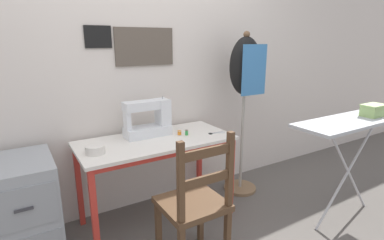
{
  "coord_description": "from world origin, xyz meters",
  "views": [
    {
      "loc": [
        -0.92,
        -1.78,
        1.46
      ],
      "look_at": [
        0.32,
        0.26,
        0.82
      ],
      "focal_mm": 28.0,
      "sensor_mm": 36.0,
      "label": 1
    }
  ],
  "objects_px": {
    "fabric_bowl": "(95,149)",
    "storage_box": "(373,110)",
    "dress_form": "(245,77)",
    "thread_spool_mid_table": "(187,133)",
    "filing_cabinet": "(25,212)",
    "thread_spool_near_machine": "(179,133)",
    "ironing_board": "(355,125)",
    "sewing_machine": "(150,119)",
    "wooden_chair": "(195,205)",
    "scissors": "(214,133)"
  },
  "relations": [
    {
      "from": "scissors",
      "to": "dress_form",
      "type": "height_order",
      "value": "dress_form"
    },
    {
      "from": "thread_spool_mid_table",
      "to": "fabric_bowl",
      "type": "bearing_deg",
      "value": -178.05
    },
    {
      "from": "ironing_board",
      "to": "scissors",
      "type": "bearing_deg",
      "value": 141.46
    },
    {
      "from": "sewing_machine",
      "to": "scissors",
      "type": "height_order",
      "value": "sewing_machine"
    },
    {
      "from": "thread_spool_mid_table",
      "to": "ironing_board",
      "type": "bearing_deg",
      "value": -34.97
    },
    {
      "from": "fabric_bowl",
      "to": "dress_form",
      "type": "distance_m",
      "value": 1.47
    },
    {
      "from": "dress_form",
      "to": "storage_box",
      "type": "bearing_deg",
      "value": -54.04
    },
    {
      "from": "scissors",
      "to": "thread_spool_mid_table",
      "type": "xyz_separation_m",
      "value": [
        -0.23,
        0.07,
        0.02
      ]
    },
    {
      "from": "sewing_machine",
      "to": "wooden_chair",
      "type": "xyz_separation_m",
      "value": [
        -0.03,
        -0.74,
        -0.4
      ]
    },
    {
      "from": "thread_spool_near_machine",
      "to": "filing_cabinet",
      "type": "bearing_deg",
      "value": 179.47
    },
    {
      "from": "filing_cabinet",
      "to": "thread_spool_near_machine",
      "type": "bearing_deg",
      "value": -0.53
    },
    {
      "from": "scissors",
      "to": "storage_box",
      "type": "relative_size",
      "value": 0.75
    },
    {
      "from": "thread_spool_near_machine",
      "to": "sewing_machine",
      "type": "bearing_deg",
      "value": 150.78
    },
    {
      "from": "fabric_bowl",
      "to": "dress_form",
      "type": "xyz_separation_m",
      "value": [
        1.41,
        0.1,
        0.4
      ]
    },
    {
      "from": "sewing_machine",
      "to": "filing_cabinet",
      "type": "bearing_deg",
      "value": -173.69
    },
    {
      "from": "dress_form",
      "to": "thread_spool_mid_table",
      "type": "bearing_deg",
      "value": -173.69
    },
    {
      "from": "fabric_bowl",
      "to": "scissors",
      "type": "height_order",
      "value": "fabric_bowl"
    },
    {
      "from": "wooden_chair",
      "to": "storage_box",
      "type": "relative_size",
      "value": 4.71
    },
    {
      "from": "dress_form",
      "to": "fabric_bowl",
      "type": "bearing_deg",
      "value": -175.99
    },
    {
      "from": "wooden_chair",
      "to": "filing_cabinet",
      "type": "bearing_deg",
      "value": 145.76
    },
    {
      "from": "wooden_chair",
      "to": "ironing_board",
      "type": "bearing_deg",
      "value": -7.37
    },
    {
      "from": "thread_spool_mid_table",
      "to": "filing_cabinet",
      "type": "bearing_deg",
      "value": 177.67
    },
    {
      "from": "storage_box",
      "to": "thread_spool_near_machine",
      "type": "bearing_deg",
      "value": 148.42
    },
    {
      "from": "thread_spool_near_machine",
      "to": "storage_box",
      "type": "height_order",
      "value": "storage_box"
    },
    {
      "from": "wooden_chair",
      "to": "filing_cabinet",
      "type": "xyz_separation_m",
      "value": [
        -0.93,
        0.63,
        -0.09
      ]
    },
    {
      "from": "thread_spool_mid_table",
      "to": "dress_form",
      "type": "xyz_separation_m",
      "value": [
        0.67,
        0.07,
        0.41
      ]
    },
    {
      "from": "filing_cabinet",
      "to": "ironing_board",
      "type": "distance_m",
      "value": 2.48
    },
    {
      "from": "thread_spool_near_machine",
      "to": "wooden_chair",
      "type": "height_order",
      "value": "wooden_chair"
    },
    {
      "from": "thread_spool_mid_table",
      "to": "wooden_chair",
      "type": "relative_size",
      "value": 0.05
    },
    {
      "from": "wooden_chair",
      "to": "dress_form",
      "type": "relative_size",
      "value": 0.61
    },
    {
      "from": "sewing_machine",
      "to": "thread_spool_mid_table",
      "type": "xyz_separation_m",
      "value": [
        0.25,
        -0.16,
        -0.12
      ]
    },
    {
      "from": "sewing_machine",
      "to": "dress_form",
      "type": "bearing_deg",
      "value": -5.05
    },
    {
      "from": "thread_spool_mid_table",
      "to": "wooden_chair",
      "type": "xyz_separation_m",
      "value": [
        -0.28,
        -0.58,
        -0.28
      ]
    },
    {
      "from": "fabric_bowl",
      "to": "wooden_chair",
      "type": "bearing_deg",
      "value": -50.41
    },
    {
      "from": "sewing_machine",
      "to": "fabric_bowl",
      "type": "height_order",
      "value": "sewing_machine"
    },
    {
      "from": "fabric_bowl",
      "to": "ironing_board",
      "type": "height_order",
      "value": "ironing_board"
    },
    {
      "from": "fabric_bowl",
      "to": "ironing_board",
      "type": "bearing_deg",
      "value": -21.86
    },
    {
      "from": "thread_spool_mid_table",
      "to": "filing_cabinet",
      "type": "xyz_separation_m",
      "value": [
        -1.21,
        0.05,
        -0.37
      ]
    },
    {
      "from": "ironing_board",
      "to": "storage_box",
      "type": "height_order",
      "value": "storage_box"
    },
    {
      "from": "thread_spool_mid_table",
      "to": "scissors",
      "type": "bearing_deg",
      "value": -18.13
    },
    {
      "from": "sewing_machine",
      "to": "scissors",
      "type": "relative_size",
      "value": 2.59
    },
    {
      "from": "fabric_bowl",
      "to": "storage_box",
      "type": "height_order",
      "value": "storage_box"
    },
    {
      "from": "thread_spool_near_machine",
      "to": "ironing_board",
      "type": "height_order",
      "value": "ironing_board"
    },
    {
      "from": "wooden_chair",
      "to": "storage_box",
      "type": "height_order",
      "value": "storage_box"
    },
    {
      "from": "sewing_machine",
      "to": "wooden_chair",
      "type": "distance_m",
      "value": 0.84
    },
    {
      "from": "fabric_bowl",
      "to": "thread_spool_mid_table",
      "type": "height_order",
      "value": "fabric_bowl"
    },
    {
      "from": "scissors",
      "to": "ironing_board",
      "type": "bearing_deg",
      "value": -38.54
    },
    {
      "from": "thread_spool_mid_table",
      "to": "wooden_chair",
      "type": "bearing_deg",
      "value": -115.92
    },
    {
      "from": "fabric_bowl",
      "to": "wooden_chair",
      "type": "xyz_separation_m",
      "value": [
        0.46,
        -0.56,
        -0.29
      ]
    },
    {
      "from": "thread_spool_mid_table",
      "to": "ironing_board",
      "type": "xyz_separation_m",
      "value": [
        1.09,
        -0.76,
        0.09
      ]
    }
  ]
}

